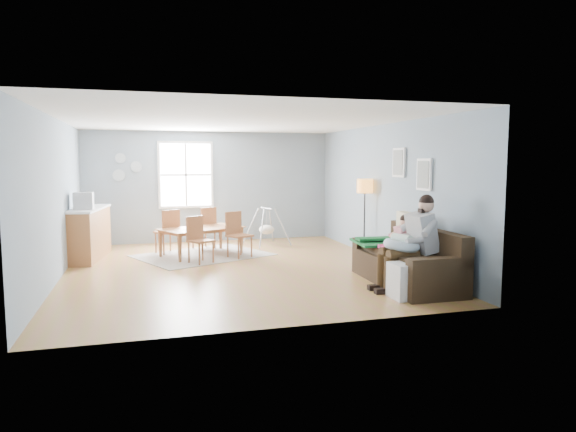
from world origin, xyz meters
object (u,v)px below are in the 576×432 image
object	(u,v)px
sofa	(409,264)
floor_lamp	(365,193)
chair_se	(237,231)
baby_swing	(267,229)
chair_nw	(169,229)
monitor	(83,201)
dining_table	(202,242)
toddler	(399,236)
chair_sw	(198,237)
chair_ne	(206,225)
counter	(88,233)
storage_cube	(407,281)
father	(412,239)

from	to	relation	value
sofa	floor_lamp	xyz separation A→B (m)	(0.31, 2.46, 1.01)
chair_se	baby_swing	world-z (taller)	chair_se
floor_lamp	chair_nw	world-z (taller)	floor_lamp
chair_nw	baby_swing	bearing A→B (deg)	12.95
monitor	baby_swing	xyz separation A→B (m)	(3.90, 0.97, -0.81)
floor_lamp	dining_table	size ratio (longest dim) A/B	0.96
sofa	toddler	xyz separation A→B (m)	(-0.08, 0.21, 0.44)
chair_sw	baby_swing	xyz separation A→B (m)	(1.76, 1.66, -0.12)
toddler	chair_ne	world-z (taller)	toddler
counter	sofa	bearing A→B (deg)	-35.76
dining_table	baby_swing	distance (m)	1.84
sofa	floor_lamp	distance (m)	2.68
storage_cube	floor_lamp	bearing A→B (deg)	76.40
dining_table	chair_nw	size ratio (longest dim) A/B	1.75
father	toddler	bearing A→B (deg)	82.78
chair_sw	floor_lamp	bearing A→B (deg)	-3.89
toddler	father	bearing A→B (deg)	-97.22
chair_se	chair_ne	bearing A→B (deg)	113.72
baby_swing	dining_table	bearing A→B (deg)	-150.63
counter	monitor	world-z (taller)	monitor
father	chair_sw	xyz separation A→B (m)	(-2.94, 3.01, -0.27)
father	storage_cube	xyz separation A→B (m)	(-0.32, -0.45, -0.53)
sofa	storage_cube	world-z (taller)	sofa
chair_se	baby_swing	xyz separation A→B (m)	(0.94, 1.28, -0.14)
baby_swing	chair_sw	bearing A→B (deg)	-136.68
floor_lamp	chair_sw	size ratio (longest dim) A/B	1.77
toddler	baby_swing	distance (m)	4.34
dining_table	chair_se	bearing A→B (deg)	-56.83
sofa	chair_ne	bearing A→B (deg)	123.27
father	storage_cube	size ratio (longest dim) A/B	2.85
storage_cube	chair_sw	distance (m)	4.34
chair_se	chair_nw	distance (m)	1.54
sofa	counter	distance (m)	6.40
baby_swing	chair_ne	bearing A→B (deg)	-174.29
father	monitor	bearing A→B (deg)	143.90
storage_cube	baby_swing	xyz separation A→B (m)	(-0.86, 5.12, 0.14)
chair_se	chair_sw	bearing A→B (deg)	-155.35
father	counter	distance (m)	6.48
father	monitor	xyz separation A→B (m)	(-5.08, 3.70, 0.43)
toddler	monitor	xyz separation A→B (m)	(-5.15, 3.17, 0.45)
chair_sw	counter	bearing A→B (deg)	153.47
storage_cube	counter	distance (m)	6.53
chair_nw	chair_ne	xyz separation A→B (m)	(0.83, 0.38, -0.00)
chair_ne	storage_cube	bearing A→B (deg)	-65.27
floor_lamp	counter	size ratio (longest dim) A/B	0.84
storage_cube	chair_nw	distance (m)	5.57
chair_se	counter	bearing A→B (deg)	167.16
chair_se	monitor	size ratio (longest dim) A/B	2.62
dining_table	father	bearing A→B (deg)	-80.51
chair_ne	baby_swing	xyz separation A→B (m)	(1.44, 0.14, -0.15)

